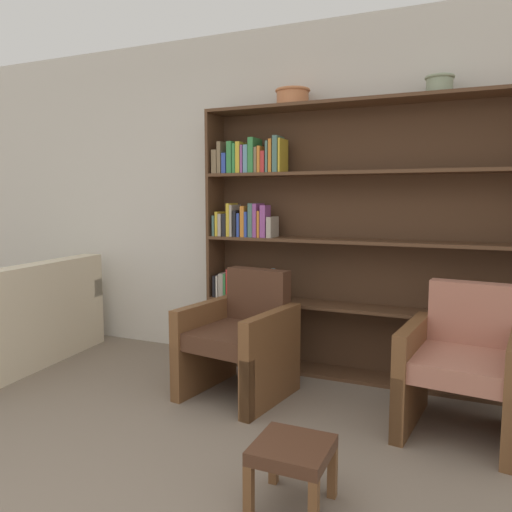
% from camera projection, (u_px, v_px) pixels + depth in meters
% --- Properties ---
extents(wall_back, '(12.00, 0.06, 2.75)m').
position_uv_depth(wall_back, '(304.00, 199.00, 4.07)').
color(wall_back, silver).
rests_on(wall_back, ground).
extents(bookshelf, '(2.53, 0.30, 2.09)m').
position_uv_depth(bookshelf, '(333.00, 242.00, 3.84)').
color(bookshelf, brown).
rests_on(bookshelf, ground).
extents(bowl_copper, '(0.27, 0.27, 0.12)m').
position_uv_depth(bowl_copper, '(293.00, 96.00, 3.83)').
color(bowl_copper, '#C67547').
rests_on(bowl_copper, bookshelf).
extents(bowl_cream, '(0.20, 0.20, 0.12)m').
position_uv_depth(bowl_cream, '(440.00, 84.00, 3.40)').
color(bowl_cream, gray).
rests_on(bowl_cream, bookshelf).
extents(couch, '(1.04, 1.59, 0.85)m').
position_uv_depth(couch, '(9.00, 326.00, 4.20)').
color(couch, beige).
rests_on(couch, ground).
extents(armchair_leather, '(0.74, 0.77, 0.86)m').
position_uv_depth(armchair_leather, '(241.00, 339.00, 3.51)').
color(armchair_leather, brown).
rests_on(armchair_leather, ground).
extents(armchair_cushioned, '(0.71, 0.75, 0.86)m').
position_uv_depth(armchair_cushioned, '(462.00, 366.00, 2.93)').
color(armchair_cushioned, brown).
rests_on(armchair_cushioned, ground).
extents(footstool, '(0.33, 0.33, 0.30)m').
position_uv_depth(footstool, '(292.00, 456.00, 2.21)').
color(footstool, brown).
rests_on(footstool, ground).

